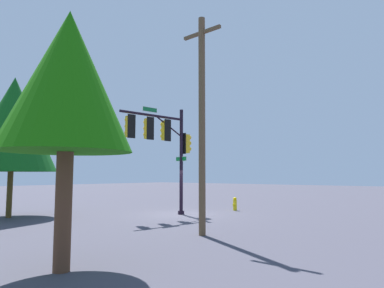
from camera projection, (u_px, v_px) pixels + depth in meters
The scene contains 6 objects.
ground_plane at pixel (181, 214), 19.13m from camera, with size 120.00×120.00×0.00m, color #413F4B.
signal_pole_assembly at pixel (163, 139), 18.67m from camera, with size 4.73×1.34×6.05m.
utility_pole at pixel (202, 119), 12.87m from camera, with size 0.26×1.80×8.41m.
fire_hydrant at pixel (235, 204), 21.26m from camera, with size 0.33×0.24×0.83m.
tree_near at pixel (68, 81), 8.20m from camera, with size 3.18×3.18×6.32m.
tree_mid at pixel (13, 124), 18.11m from camera, with size 4.62×4.62×7.56m.
Camera 1 is at (14.67, 12.73, 2.24)m, focal length 31.40 mm.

